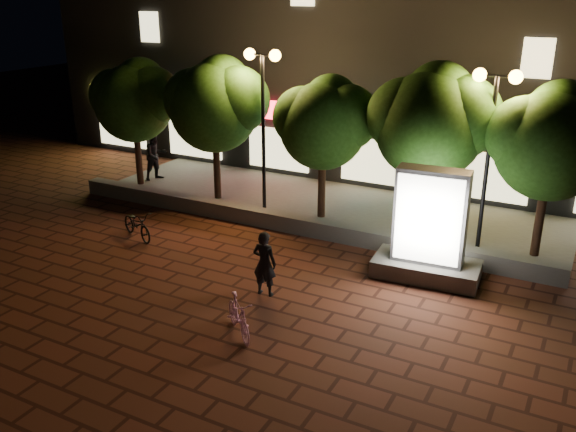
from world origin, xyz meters
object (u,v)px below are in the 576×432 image
Objects in this scene: scooter_parked at (137,224)px; pedestrian at (156,155)px; ad_kiosk at (429,235)px; scooter_pink at (239,316)px; tree_left at (217,102)px; rider at (265,263)px; tree_mid at (325,120)px; tree_right at (433,119)px; tree_far_right at (555,138)px; street_lamp_left at (263,89)px; tree_far_left at (136,98)px; street_lamp_right at (493,114)px.

pedestrian is (-3.17, 4.78, 0.59)m from scooter_parked.
ad_kiosk is at bearing -56.76° from scooter_parked.
ad_kiosk is 1.76× the size of scooter_parked.
tree_left is at bearing 77.44° from scooter_pink.
tree_mid is at bearing -83.98° from rider.
tree_right is (7.30, 0.00, 0.12)m from tree_left.
tree_mid reaches higher than scooter_parked.
tree_far_right is 11.82m from scooter_parked.
tree_left is 2.05m from street_lamp_left.
rider is (0.94, -5.42, -2.39)m from tree_mid.
tree_mid is at bearing 7.31° from street_lamp_left.
tree_far_left is 0.91× the size of tree_right.
tree_far_right is at bearing 9.61° from street_lamp_right.
pedestrian is at bearing 163.87° from ad_kiosk.
tree_far_right reaches higher than scooter_pink.
scooter_pink is 6.41m from scooter_parked.
scooter_parked is (-5.56, 3.19, -0.01)m from scooter_pink.
tree_far_left reaches higher than scooter_pink.
street_lamp_right reaches higher than scooter_parked.
scooter_parked is at bearing -51.13° from tree_far_left.
pedestrian is at bearing 176.37° from tree_right.
street_lamp_right is (4.95, -0.26, 0.68)m from tree_mid.
tree_far_left is 2.37m from pedestrian.
tree_right is at bearing 2.81° from street_lamp_left.
tree_mid is 3.03× the size of scooter_pink.
tree_right is 1.02× the size of street_lamp_right.
tree_left is 8.84m from ad_kiosk.
street_lamp_right is at bearing -3.04° from tree_mid.
tree_left is 7.79m from rider.
tree_right is 1.70m from street_lamp_right.
scooter_pink is 0.90× the size of scooter_parked.
ad_kiosk is 11.96m from pedestrian.
tree_far_left is 2.82× the size of rider.
rider is at bearing -32.74° from tree_far_left.
street_lamp_left is at bearing -172.69° from tree_mid.
tree_far_right reaches higher than tree_far_left.
pedestrian is at bearing 78.62° from tree_far_left.
tree_far_left is 7.50m from tree_mid.
tree_far_right reaches higher than rider.
tree_right is at bearing 0.00° from tree_mid.
rider is at bearing -127.87° from street_lamp_right.
street_lamp_left is 2.74× the size of pedestrian.
street_lamp_left is 7.21m from ad_kiosk.
tree_far_left is 10.33m from rider.
tree_far_right is 3.20× the size of scooter_pink.
rider is at bearing 54.08° from scooter_pink.
tree_left is 7.30m from tree_right.
rider is at bearing -59.94° from street_lamp_left.
scooter_parked is (3.31, -4.10, -2.86)m from tree_far_left.
street_lamp_left is 1.04× the size of street_lamp_right.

